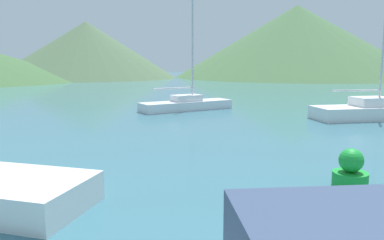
# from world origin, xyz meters

# --- Properties ---
(sailboat_inner) EXTENTS (6.60, 3.22, 7.44)m
(sailboat_inner) POSITION_xyz_m (2.67, 25.63, 0.42)
(sailboat_inner) COLOR silver
(sailboat_inner) RESTS_ON ground_plane
(sailboat_outer) EXTENTS (6.73, 2.74, 7.98)m
(sailboat_outer) POSITION_xyz_m (11.61, 18.90, 0.48)
(sailboat_outer) COLOR white
(sailboat_outer) RESTS_ON ground_plane
(buoy_marker) EXTENTS (0.89, 0.89, 1.02)m
(buoy_marker) POSITION_xyz_m (2.57, 9.44, 0.42)
(buoy_marker) COLOR green
(buoy_marker) RESTS_ON ground_plane
(hill_east) EXTENTS (35.16, 35.16, 11.01)m
(hill_east) POSITION_xyz_m (-2.81, 79.59, 5.51)
(hill_east) COLOR #4C6647
(hill_east) RESTS_ON ground_plane
(hill_far_east) EXTENTS (50.50, 50.50, 14.79)m
(hill_far_east) POSITION_xyz_m (39.37, 72.04, 7.39)
(hill_far_east) COLOR #476B42
(hill_far_east) RESTS_ON ground_plane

